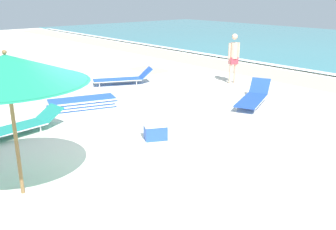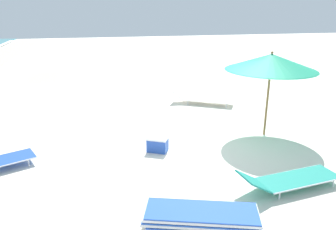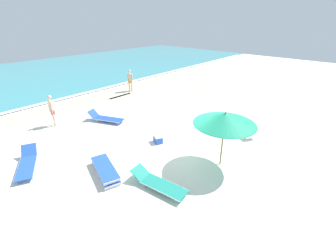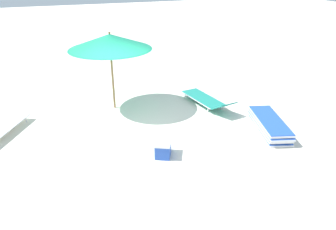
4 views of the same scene
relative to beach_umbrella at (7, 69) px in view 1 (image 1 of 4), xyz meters
The scene contains 8 objects.
ground_plane 2.80m from the beach_umbrella, 95.94° to the left, with size 60.00×60.00×0.16m.
beach_umbrella is the anchor object (origin of this frame).
lounger_stack 4.95m from the beach_umbrella, 139.97° to the left, with size 1.15×2.00×0.32m.
sun_lounger_under_umbrella 7.28m from the beach_umbrella, 96.22° to the left, with size 1.39×2.14×0.59m.
sun_lounger_beside_umbrella 3.39m from the beach_umbrella, 161.77° to the left, with size 0.90×2.21×0.47m.
sun_lounger_near_water_right 7.95m from the beach_umbrella, 133.92° to the left, with size 1.43×2.14×0.55m.
beachgoer_wading_adult 9.22m from the beach_umbrella, 108.81° to the left, with size 0.27×0.43×1.76m.
cooler_box 3.65m from the beach_umbrella, 98.26° to the left, with size 0.54×0.60×0.37m.
Camera 1 is at (5.82, -3.53, 3.07)m, focal length 40.00 mm.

